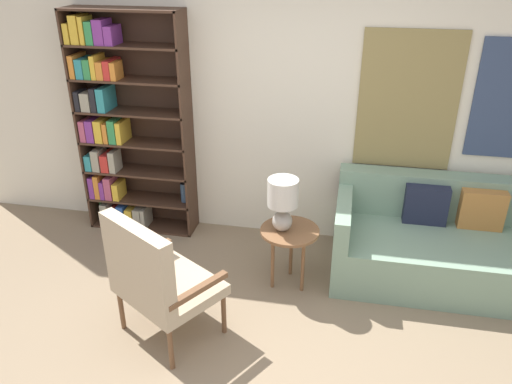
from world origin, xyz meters
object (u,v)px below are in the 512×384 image
object	(u,v)px
armchair	(154,276)
side_table	(290,236)
couch	(451,245)
bookshelf	(120,127)
table_lamp	(283,200)

from	to	relation	value
armchair	side_table	bearing A→B (deg)	45.50
armchair	side_table	world-z (taller)	armchair
couch	side_table	xyz separation A→B (m)	(-1.32, -0.39, 0.16)
couch	side_table	distance (m)	1.39
couch	side_table	size ratio (longest dim) A/B	3.69
bookshelf	armchair	size ratio (longest dim) A/B	2.13
bookshelf	armchair	bearing A→B (deg)	-59.69
bookshelf	armchair	xyz separation A→B (m)	(0.89, -1.52, -0.48)
bookshelf	table_lamp	size ratio (longest dim) A/B	4.73
armchair	couch	size ratio (longest dim) A/B	0.51
armchair	couch	distance (m)	2.47
bookshelf	couch	xyz separation A→B (m)	(3.03, -0.30, -0.73)
couch	side_table	bearing A→B (deg)	-163.38
armchair	side_table	xyz separation A→B (m)	(0.82, 0.83, -0.09)
bookshelf	armchair	world-z (taller)	bookshelf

